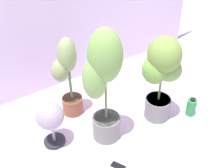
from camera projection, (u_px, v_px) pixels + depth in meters
ground_plane at (125, 118)px, 2.49m from camera, size 8.00×8.00×0.00m
potted_plant_front_right at (162, 72)px, 2.22m from camera, size 0.40×0.35×0.82m
potted_plant_back_left at (67, 76)px, 2.31m from camera, size 0.30×0.24×0.78m
potted_plant_front_left at (103, 80)px, 1.96m from camera, size 0.37×0.34×1.01m
cell_phone at (118, 166)px, 2.05m from camera, size 0.13×0.16×0.01m
floor_fan at (50, 118)px, 2.09m from camera, size 0.30×0.30×0.41m
nutrient_bottle at (191, 107)px, 2.49m from camera, size 0.09×0.09×0.19m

